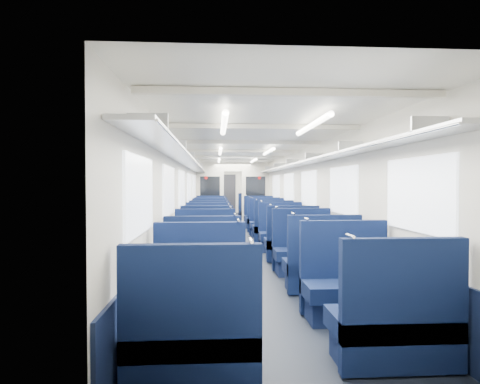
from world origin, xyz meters
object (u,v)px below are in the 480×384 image
(seat_5, at_px, (321,268))
(seat_21, at_px, (253,213))
(seat_18, at_px, (211,217))
(seat_20, at_px, (211,213))
(seat_8, at_px, (207,243))
(seat_7, at_px, (303,253))
(seat_6, at_px, (205,255))
(seat_22, at_px, (212,211))
(seat_17, at_px, (263,221))
(seat_11, at_px, (281,235))
(seat_23, at_px, (250,211))
(seat_16, at_px, (210,221))
(seat_12, at_px, (209,229))
(seat_4, at_px, (203,270))
(end_door, at_px, (228,194))
(bulkhead, at_px, (233,191))
(seat_9, at_px, (291,244))
(seat_2, at_px, (199,293))
(seat_14, at_px, (210,224))
(seat_1, at_px, (395,326))
(seat_15, at_px, (267,224))
(seat_13, at_px, (273,229))
(seat_3, at_px, (347,288))
(seat_19, at_px, (259,218))
(seat_10, at_px, (208,236))

(seat_5, xyz_separation_m, seat_21, (0.00, 10.08, 0.00))
(seat_18, relative_size, seat_20, 1.00)
(seat_8, bearing_deg, seat_7, -35.69)
(seat_6, relative_size, seat_22, 1.00)
(seat_5, height_order, seat_17, same)
(seat_11, xyz_separation_m, seat_23, (0.00, 7.93, 0.00))
(seat_7, distance_m, seat_16, 5.96)
(seat_7, bearing_deg, seat_12, 115.25)
(seat_4, bearing_deg, end_door, 86.83)
(bulkhead, distance_m, seat_9, 7.48)
(seat_2, relative_size, seat_14, 1.00)
(seat_6, bearing_deg, seat_9, 33.55)
(seat_5, height_order, seat_21, same)
(seat_1, bearing_deg, seat_21, 90.00)
(seat_2, bearing_deg, seat_21, 81.60)
(seat_4, distance_m, seat_15, 6.07)
(seat_1, distance_m, seat_9, 4.40)
(seat_2, relative_size, seat_22, 1.00)
(seat_4, height_order, seat_13, same)
(seat_18, relative_size, seat_23, 1.00)
(seat_3, height_order, seat_4, same)
(seat_3, relative_size, seat_22, 1.00)
(seat_17, bearing_deg, seat_23, 90.00)
(end_door, bearing_deg, seat_23, -77.01)
(bulkhead, xyz_separation_m, seat_6, (-0.83, -8.48, -0.88))
(seat_19, height_order, seat_20, same)
(seat_7, relative_size, seat_8, 1.00)
(seat_3, height_order, seat_21, same)
(seat_23, bearing_deg, seat_16, -110.61)
(seat_5, distance_m, seat_13, 4.62)
(seat_13, bearing_deg, seat_19, 90.00)
(seat_3, xyz_separation_m, seat_9, (0.00, 3.24, 0.00))
(seat_3, height_order, seat_15, same)
(seat_7, relative_size, seat_16, 1.00)
(seat_15, relative_size, seat_18, 1.00)
(seat_9, bearing_deg, seat_17, 90.00)
(seat_14, distance_m, seat_22, 5.39)
(seat_6, height_order, seat_20, same)
(seat_1, xyz_separation_m, seat_17, (0.00, 9.00, 0.00))
(seat_21, bearing_deg, seat_22, 145.83)
(seat_4, relative_size, seat_19, 1.00)
(seat_9, bearing_deg, seat_8, 173.85)
(seat_8, distance_m, seat_14, 3.47)
(seat_6, bearing_deg, seat_5, -32.86)
(seat_1, bearing_deg, seat_6, 116.69)
(seat_12, relative_size, seat_15, 1.00)
(seat_6, xyz_separation_m, seat_22, (0.00, 10.13, 0.00))
(bulkhead, bearing_deg, seat_3, -85.53)
(end_door, relative_size, seat_20, 1.76)
(seat_10, bearing_deg, seat_11, 0.04)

